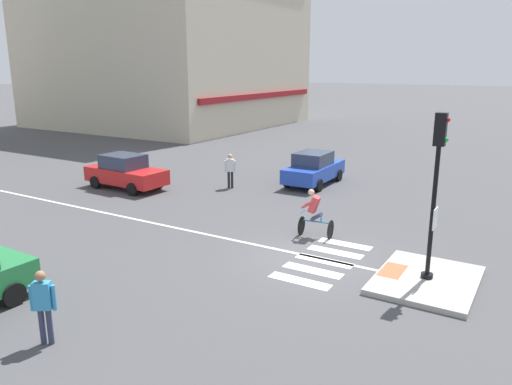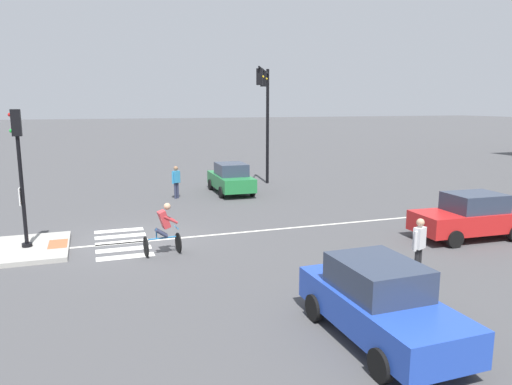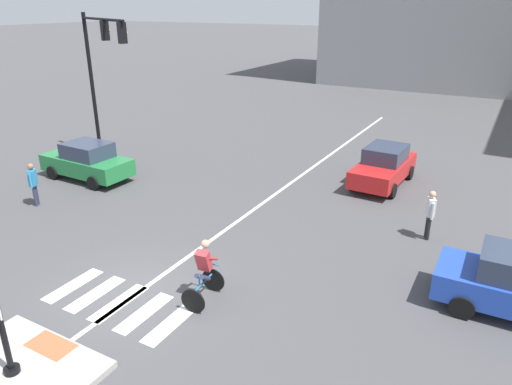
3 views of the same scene
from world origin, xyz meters
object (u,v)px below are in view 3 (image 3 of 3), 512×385
at_px(car_red_eastbound_far, 384,166).
at_px(pedestrian_waiting_far_side, 430,211).
at_px(pedestrian_at_curb_left, 33,181).
at_px(car_green_cross_left, 87,161).
at_px(traffic_light_mast, 100,62).
at_px(cyclist, 204,271).

height_order(car_red_eastbound_far, pedestrian_waiting_far_side, pedestrian_waiting_far_side).
bearing_deg(pedestrian_at_curb_left, pedestrian_waiting_far_side, 18.07).
distance_m(car_red_eastbound_far, car_green_cross_left, 12.71).
distance_m(car_green_cross_left, pedestrian_waiting_far_side, 14.10).
xyz_separation_m(traffic_light_mast, car_red_eastbound_far, (12.47, 3.26, -3.89)).
height_order(traffic_light_mast, cyclist, traffic_light_mast).
bearing_deg(pedestrian_at_curb_left, car_green_cross_left, 99.72).
bearing_deg(cyclist, car_green_cross_left, 152.53).
height_order(cyclist, pedestrian_waiting_far_side, cyclist).
xyz_separation_m(car_green_cross_left, pedestrian_waiting_far_side, (14.04, 1.36, 0.17)).
bearing_deg(car_red_eastbound_far, pedestrian_at_curb_left, -141.36).
bearing_deg(pedestrian_waiting_far_side, car_red_eastbound_far, 121.72).
distance_m(pedestrian_at_curb_left, pedestrian_waiting_far_side, 14.21).
distance_m(car_red_eastbound_far, cyclist, 10.81).
relative_size(car_red_eastbound_far, cyclist, 2.48).
distance_m(traffic_light_mast, car_green_cross_left, 4.69).
relative_size(car_green_cross_left, cyclist, 2.46).
xyz_separation_m(car_green_cross_left, pedestrian_at_curb_left, (0.52, -3.05, 0.17)).
xyz_separation_m(traffic_light_mast, pedestrian_at_curb_left, (1.60, -5.42, -3.72)).
bearing_deg(pedestrian_waiting_far_side, pedestrian_at_curb_left, -161.93).
height_order(car_green_cross_left, cyclist, cyclist).
distance_m(car_green_cross_left, pedestrian_at_curb_left, 3.10).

